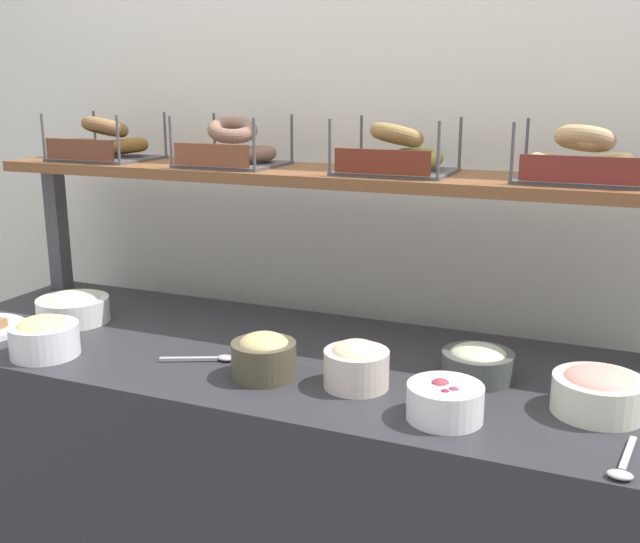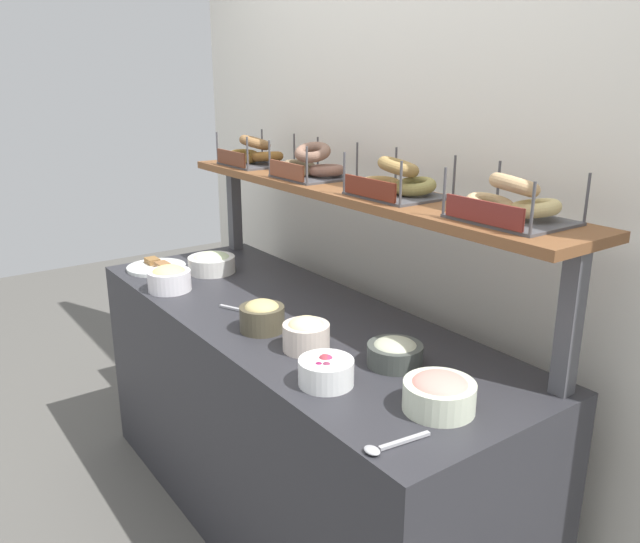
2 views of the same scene
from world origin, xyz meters
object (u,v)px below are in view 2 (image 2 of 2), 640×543
object	(u,v)px
bagel_basket_everything	(397,183)
bagel_basket_plain	(511,204)
bowl_tuna_salad	(395,352)
bagel_basket_poppy	(312,166)
serving_spoon_by_edge	(247,311)
bowl_potato_salad	(306,334)
bowl_egg_salad	(169,278)
bowl_scallion_spread	(212,262)
bowl_lox_spread	(439,393)
bagel_basket_cinnamon_raisin	(255,154)
bowl_hummus	(262,315)
serving_spoon_near_plate	(387,446)
bowl_beet_salad	(326,371)
serving_plate_white	(157,267)

from	to	relation	value
bagel_basket_everything	bagel_basket_plain	xyz separation A→B (m)	(0.45, 0.01, 0.00)
bowl_tuna_salad	bagel_basket_poppy	distance (m)	0.91
serving_spoon_by_edge	bowl_potato_salad	bearing A→B (deg)	-1.02
bowl_egg_salad	bagel_basket_plain	distance (m)	1.36
bowl_scallion_spread	bowl_lox_spread	bearing A→B (deg)	-2.60
serving_spoon_by_edge	bagel_basket_cinnamon_raisin	xyz separation A→B (m)	(-0.58, 0.38, 0.47)
bowl_hummus	serving_spoon_near_plate	xyz separation A→B (m)	(0.77, -0.13, -0.04)
serving_spoon_near_plate	bagel_basket_cinnamon_raisin	bearing A→B (deg)	160.11
bowl_egg_salad	serving_spoon_near_plate	bearing A→B (deg)	-1.86
bowl_beet_salad	bowl_tuna_salad	world-z (taller)	bowl_beet_salad
bowl_tuna_salad	bagel_basket_everything	distance (m)	0.57
serving_spoon_near_plate	bagel_basket_poppy	world-z (taller)	bagel_basket_poppy
bowl_tuna_salad	bagel_basket_cinnamon_raisin	xyz separation A→B (m)	(-1.20, 0.24, 0.44)
bowl_potato_salad	bagel_basket_cinnamon_raisin	bearing A→B (deg)	157.96
bowl_scallion_spread	serving_plate_white	size ratio (longest dim) A/B	0.79
bowl_tuna_salad	bagel_basket_plain	world-z (taller)	bagel_basket_plain
bagel_basket_cinnamon_raisin	bagel_basket_everything	bearing A→B (deg)	0.32
bowl_hummus	bagel_basket_plain	world-z (taller)	bagel_basket_plain
bowl_egg_salad	bagel_basket_poppy	size ratio (longest dim) A/B	0.61
bowl_potato_salad	bowl_lox_spread	bearing A→B (deg)	7.32
bowl_lox_spread	bowl_hummus	bearing A→B (deg)	-172.48
bowl_scallion_spread	bowl_tuna_salad	distance (m)	1.14
bowl_potato_salad	bagel_basket_plain	xyz separation A→B (m)	(0.41, 0.40, 0.43)
bowl_lox_spread	bowl_tuna_salad	world-z (taller)	bowl_lox_spread
bowl_potato_salad	bowl_egg_salad	bearing A→B (deg)	-171.48
serving_spoon_by_edge	bagel_basket_everything	distance (m)	0.70
bagel_basket_cinnamon_raisin	bagel_basket_poppy	world-z (taller)	same
bagel_basket_everything	bagel_basket_cinnamon_raisin	bearing A→B (deg)	-179.68
serving_plate_white	serving_spoon_near_plate	size ratio (longest dim) A/B	1.44
bowl_tuna_salad	bagel_basket_plain	distance (m)	0.53
bagel_basket_everything	bagel_basket_plain	size ratio (longest dim) A/B	0.95
bowl_hummus	serving_spoon_near_plate	world-z (taller)	bowl_hummus
bowl_lox_spread	serving_spoon_near_plate	world-z (taller)	bowl_lox_spread
bagel_basket_poppy	bagel_basket_everything	xyz separation A→B (m)	(0.47, 0.01, -0.00)
bowl_hummus	bagel_basket_poppy	world-z (taller)	bagel_basket_poppy
bowl_egg_salad	bowl_tuna_salad	bearing A→B (deg)	14.73
bagel_basket_cinnamon_raisin	serving_plate_white	bearing A→B (deg)	-105.27
serving_plate_white	serving_spoon_near_plate	xyz separation A→B (m)	(1.64, -0.11, -0.00)
bowl_egg_salad	bowl_beet_salad	bearing A→B (deg)	1.81
bowl_scallion_spread	bowl_beet_salad	world-z (taller)	bowl_scallion_spread
serving_spoon_by_edge	bagel_basket_cinnamon_raisin	size ratio (longest dim) A/B	0.61
bowl_potato_salad	bagel_basket_poppy	distance (m)	0.77
bagel_basket_everything	serving_spoon_near_plate	bearing A→B (deg)	-42.66
bowl_hummus	bowl_scallion_spread	world-z (taller)	bowl_hummus
bowl_tuna_salad	serving_spoon_near_plate	size ratio (longest dim) A/B	0.93
bowl_tuna_salad	bagel_basket_poppy	size ratio (longest dim) A/B	0.60
serving_plate_white	bagel_basket_cinnamon_raisin	distance (m)	0.65
bowl_lox_spread	serving_spoon_near_plate	distance (m)	0.23
serving_spoon_by_edge	bagel_basket_plain	bearing A→B (deg)	26.49
bowl_potato_salad	bowl_tuna_salad	xyz separation A→B (m)	(0.24, 0.15, -0.01)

